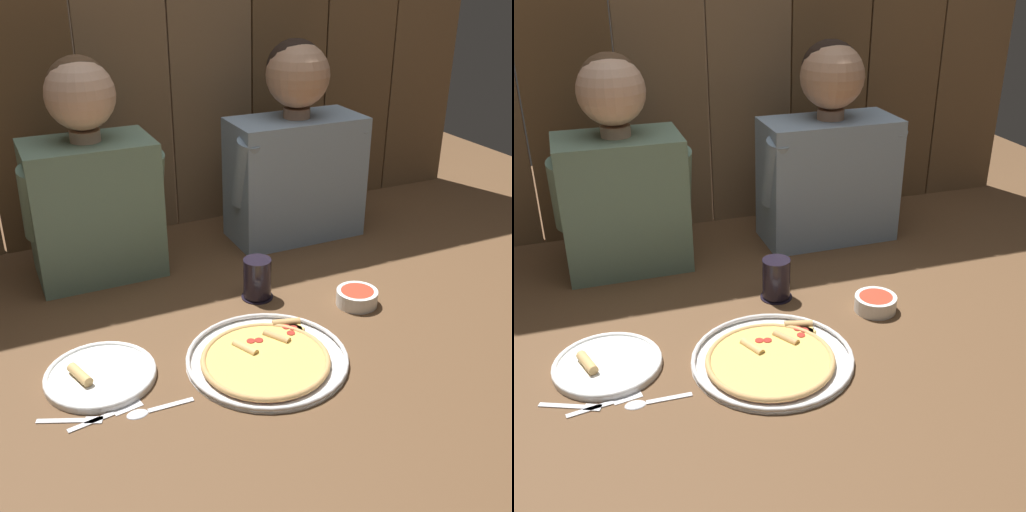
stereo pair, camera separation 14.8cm
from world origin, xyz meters
TOP-DOWN VIEW (x-y plane):
  - ground_plane at (0.00, 0.00)m, footprint 3.20×3.20m
  - pizza_tray at (-0.07, -0.07)m, footprint 0.37×0.37m
  - dinner_plate at (-0.43, 0.03)m, footprint 0.24×0.24m
  - drinking_glass at (0.03, 0.21)m, footprint 0.09×0.09m
  - dipping_bowl at (0.25, 0.06)m, footprint 0.11×0.11m
  - table_fork at (-0.50, -0.08)m, footprint 0.13×0.07m
  - table_knife at (-0.44, -0.10)m, footprint 0.16×0.04m
  - table_spoon at (-0.36, -0.12)m, footprint 0.14×0.03m
  - diner_left at (-0.31, 0.53)m, footprint 0.38×0.22m
  - diner_right at (0.31, 0.53)m, footprint 0.44×0.21m
  - wooden_backdrop_wall at (-0.00, 0.78)m, footprint 2.19×0.03m

SIDE VIEW (x-z plane):
  - ground_plane at x=0.00m, z-range 0.00..0.00m
  - table_knife at x=-0.44m, z-range 0.00..0.00m
  - table_fork at x=-0.50m, z-range 0.00..0.01m
  - table_spoon at x=-0.36m, z-range 0.00..0.01m
  - dinner_plate at x=-0.43m, z-range -0.01..0.03m
  - pizza_tray at x=-0.07m, z-range 0.00..0.02m
  - dipping_bowl at x=0.25m, z-range 0.00..0.04m
  - drinking_glass at x=0.03m, z-range 0.00..0.11m
  - diner_left at x=-0.31m, z-range -0.03..0.57m
  - diner_right at x=0.31m, z-range -0.02..0.58m
  - wooden_backdrop_wall at x=0.00m, z-range 0.00..1.34m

